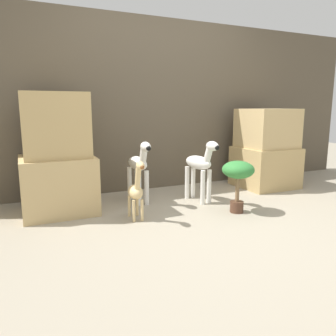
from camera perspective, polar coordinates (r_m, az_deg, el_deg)
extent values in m
plane|color=#9E937F|center=(3.18, 9.45, -9.52)|extent=(14.00, 14.00, 0.00)
cube|color=brown|center=(4.40, -1.83, 10.78)|extent=(6.40, 0.08, 2.20)
cube|color=tan|center=(3.59, -18.51, -2.72)|extent=(0.73, 0.69, 0.58)
cube|color=tan|center=(3.51, -19.11, 7.08)|extent=(0.63, 0.60, 0.64)
cube|color=tan|center=(4.70, 16.52, 0.17)|extent=(0.73, 0.69, 0.54)
cube|color=tan|center=(4.63, 16.86, 6.64)|extent=(0.66, 0.63, 0.52)
cylinder|color=white|center=(3.76, 7.15, -3.19)|extent=(0.05, 0.05, 0.39)
cylinder|color=white|center=(3.70, 6.07, -3.39)|extent=(0.05, 0.05, 0.39)
cylinder|color=white|center=(3.98, 4.40, -2.37)|extent=(0.05, 0.05, 0.39)
cylinder|color=white|center=(3.92, 3.34, -2.55)|extent=(0.05, 0.05, 0.39)
ellipsoid|color=white|center=(3.79, 5.27, 0.96)|extent=(0.22, 0.44, 0.15)
cylinder|color=white|center=(3.64, 7.06, 2.52)|extent=(0.10, 0.14, 0.21)
ellipsoid|color=white|center=(3.58, 7.73, 3.80)|extent=(0.13, 0.19, 0.11)
sphere|color=black|center=(3.53, 8.54, 3.53)|extent=(0.05, 0.05, 0.05)
cube|color=black|center=(3.63, 7.06, 2.67)|extent=(0.03, 0.08, 0.18)
cylinder|color=white|center=(3.68, -3.74, -3.44)|extent=(0.05, 0.05, 0.39)
cylinder|color=white|center=(3.65, -5.08, -3.59)|extent=(0.05, 0.05, 0.39)
cylinder|color=white|center=(3.94, -5.44, -2.51)|extent=(0.05, 0.05, 0.39)
cylinder|color=white|center=(3.91, -6.71, -2.65)|extent=(0.05, 0.05, 0.39)
ellipsoid|color=white|center=(3.74, -5.34, 0.84)|extent=(0.18, 0.42, 0.15)
cylinder|color=white|center=(3.56, -4.30, 2.40)|extent=(0.08, 0.14, 0.21)
ellipsoid|color=white|center=(3.49, -3.93, 3.71)|extent=(0.11, 0.18, 0.11)
sphere|color=black|center=(3.43, -3.42, 3.43)|extent=(0.05, 0.05, 0.05)
cube|color=black|center=(3.56, -4.30, 2.55)|extent=(0.02, 0.08, 0.18)
cylinder|color=#E0C184|center=(3.19, -4.53, -7.34)|extent=(0.03, 0.03, 0.21)
cylinder|color=#E0C184|center=(3.16, -5.97, -7.49)|extent=(0.03, 0.03, 0.21)
cylinder|color=#E0C184|center=(3.34, -5.38, -6.47)|extent=(0.03, 0.03, 0.21)
cylinder|color=#E0C184|center=(3.32, -6.76, -6.61)|extent=(0.03, 0.03, 0.21)
ellipsoid|color=#E0C184|center=(3.21, -5.72, -4.16)|extent=(0.15, 0.26, 0.14)
cylinder|color=#E0C184|center=(3.07, -5.25, -1.65)|extent=(0.06, 0.14, 0.29)
ellipsoid|color=#E0C184|center=(2.96, -4.83, 0.43)|extent=(0.08, 0.13, 0.08)
sphere|color=brown|center=(2.91, -4.52, 0.12)|extent=(0.04, 0.04, 0.04)
cylinder|color=#513323|center=(3.52, 11.87, -6.62)|extent=(0.14, 0.14, 0.12)
cylinder|color=brown|center=(3.47, 11.98, -3.75)|extent=(0.04, 0.04, 0.25)
ellipsoid|color=#337F38|center=(3.42, 12.12, -0.29)|extent=(0.33, 0.33, 0.18)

